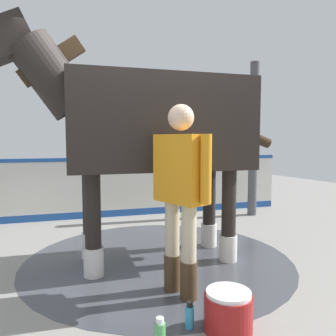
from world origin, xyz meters
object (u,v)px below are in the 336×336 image
object	(u,v)px
bottle_shampoo	(190,316)
bottle_spray	(160,334)
handler	(181,187)
horse	(149,126)
wash_bucket	(228,311)

from	to	relation	value
bottle_shampoo	bottle_spray	world-z (taller)	bottle_spray
bottle_shampoo	bottle_spray	distance (m)	0.31
bottle_shampoo	handler	bearing A→B (deg)	158.19
horse	bottle_shampoo	distance (m)	2.01
horse	wash_bucket	bearing A→B (deg)	98.29
bottle_spray	handler	bearing A→B (deg)	141.19
handler	wash_bucket	world-z (taller)	handler
handler	bottle_shampoo	world-z (taller)	handler
horse	wash_bucket	world-z (taller)	horse
horse	handler	distance (m)	1.05
wash_bucket	bottle_spray	world-z (taller)	wash_bucket
handler	bottle_shampoo	xyz separation A→B (m)	(0.50, -0.20, -0.87)
wash_bucket	bottle_shampoo	distance (m)	0.28
wash_bucket	bottle_shampoo	xyz separation A→B (m)	(-0.15, -0.23, -0.05)
handler	bottle_spray	world-z (taller)	handler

